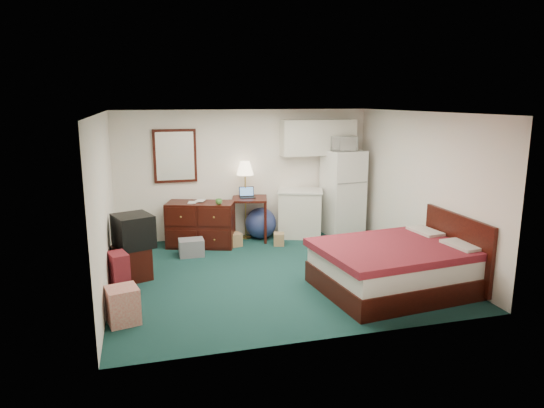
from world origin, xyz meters
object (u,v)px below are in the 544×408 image
object	(u,v)px
dresser	(201,224)
floor_lamp	(245,200)
suitcase	(119,273)
tv_stand	(131,263)
bed	(394,268)
kitchen_counter	(300,214)
fridge	(343,192)
desk	(250,219)

from	to	relation	value
dresser	floor_lamp	xyz separation A→B (m)	(0.92, 0.30, 0.34)
dresser	suitcase	world-z (taller)	dresser
tv_stand	bed	bearing A→B (deg)	-41.46
dresser	kitchen_counter	bearing A→B (deg)	23.29
fridge	suitcase	size ratio (longest dim) A/B	2.88
desk	suitcase	distance (m)	3.20
kitchen_counter	bed	xyz separation A→B (m)	(0.41, -3.03, -0.12)
floor_lamp	tv_stand	bearing A→B (deg)	-141.58
dresser	suitcase	distance (m)	2.41
floor_lamp	kitchen_counter	bearing A→B (deg)	-7.38
bed	suitcase	world-z (taller)	bed
floor_lamp	suitcase	distance (m)	3.27
fridge	floor_lamp	bearing A→B (deg)	167.56
floor_lamp	tv_stand	xyz separation A→B (m)	(-2.16, -1.71, -0.51)
desk	fridge	bearing A→B (deg)	12.43
floor_lamp	kitchen_counter	size ratio (longest dim) A/B	1.68
floor_lamp	fridge	distance (m)	1.98
dresser	floor_lamp	size ratio (longest dim) A/B	0.80
suitcase	tv_stand	bearing A→B (deg)	57.05
suitcase	floor_lamp	bearing A→B (deg)	26.66
fridge	tv_stand	size ratio (longest dim) A/B	3.14
kitchen_counter	fridge	size ratio (longest dim) A/B	0.53
kitchen_counter	bed	size ratio (longest dim) A/B	0.44
floor_lamp	desk	bearing A→B (deg)	-64.25
desk	tv_stand	world-z (taller)	desk
suitcase	kitchen_counter	bearing A→B (deg)	14.29
tv_stand	suitcase	size ratio (longest dim) A/B	0.92
desk	fridge	world-z (taller)	fridge
desk	suitcase	bearing A→B (deg)	-123.86
tv_stand	suitcase	bearing A→B (deg)	-124.90
fridge	suitcase	bearing A→B (deg)	-161.40
bed	tv_stand	xyz separation A→B (m)	(-3.66, 1.45, -0.08)
desk	bed	world-z (taller)	desk
dresser	tv_stand	distance (m)	1.89
dresser	tv_stand	size ratio (longest dim) A/B	2.26
dresser	bed	distance (m)	3.75
desk	kitchen_counter	size ratio (longest dim) A/B	0.92
fridge	bed	size ratio (longest dim) A/B	0.82
floor_lamp	fridge	size ratio (longest dim) A/B	0.89
dresser	bed	bearing A→B (deg)	-31.25
dresser	fridge	xyz separation A→B (m)	(2.89, 0.13, 0.43)
kitchen_counter	bed	world-z (taller)	kitchen_counter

